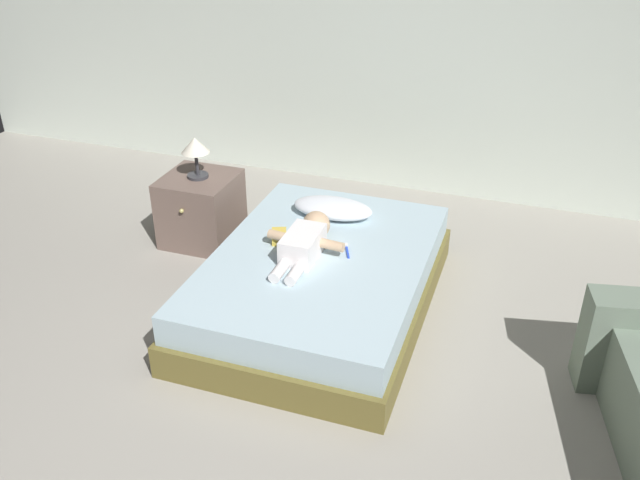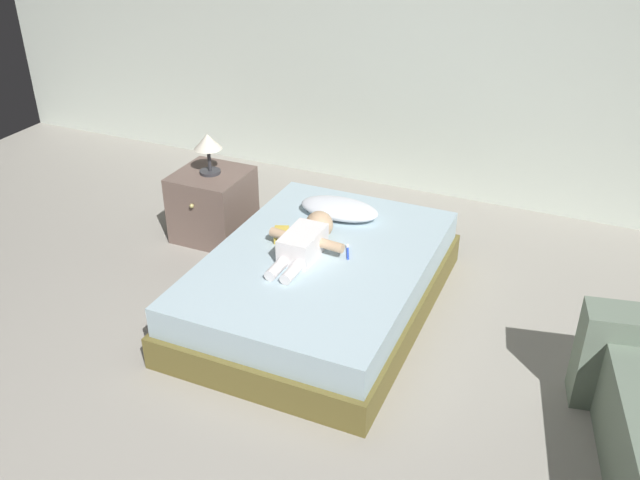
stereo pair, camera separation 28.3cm
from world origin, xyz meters
TOP-DOWN VIEW (x-y plane):
  - ground_plane at (0.00, 0.00)m, footprint 8.00×8.00m
  - wall_behind_bed at (0.00, 3.00)m, footprint 8.00×0.12m
  - bed at (-0.06, 1.10)m, footprint 1.24×1.77m
  - pillow at (-0.14, 1.60)m, footprint 0.52×0.27m
  - baby at (-0.15, 1.12)m, footprint 0.47×0.64m
  - toothbrush at (0.08, 1.19)m, footprint 0.07×0.14m
  - nightstand at (-1.11, 1.63)m, footprint 0.47×0.50m
  - lamp at (-1.11, 1.63)m, footprint 0.19×0.19m
  - toy_block at (-0.33, 1.16)m, footprint 0.11×0.11m

SIDE VIEW (x-z plane):
  - ground_plane at x=0.00m, z-range 0.00..0.00m
  - bed at x=-0.06m, z-range 0.00..0.36m
  - nightstand at x=-1.11m, z-range 0.00..0.48m
  - toothbrush at x=0.08m, z-range 0.36..0.39m
  - toy_block at x=-0.33m, z-range 0.37..0.45m
  - pillow at x=-0.14m, z-range 0.37..0.47m
  - baby at x=-0.15m, z-range 0.36..0.52m
  - lamp at x=-1.11m, z-range 0.55..0.83m
  - wall_behind_bed at x=0.00m, z-range 0.00..2.85m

